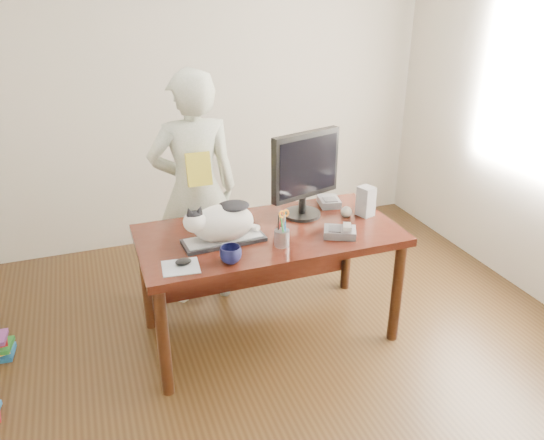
{
  "coord_description": "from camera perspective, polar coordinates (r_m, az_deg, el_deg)",
  "views": [
    {
      "loc": [
        -0.99,
        -2.17,
        2.17
      ],
      "look_at": [
        0.0,
        0.55,
        0.85
      ],
      "focal_mm": 35.0,
      "sensor_mm": 36.0,
      "label": 1
    }
  ],
  "objects": [
    {
      "name": "room",
      "position": [
        2.52,
        4.31,
        5.48
      ],
      "size": [
        4.5,
        4.5,
        4.5
      ],
      "color": "black",
      "rests_on": "ground"
    },
    {
      "name": "desk",
      "position": [
        3.4,
        -0.75,
        -2.96
      ],
      "size": [
        1.6,
        0.8,
        0.75
      ],
      "color": "black",
      "rests_on": "ground"
    },
    {
      "name": "keyboard",
      "position": [
        3.14,
        -5.2,
        -2.16
      ],
      "size": [
        0.49,
        0.21,
        0.03
      ],
      "rotation": [
        0.0,
        0.0,
        0.06
      ],
      "color": "black",
      "rests_on": "desk"
    },
    {
      "name": "cat",
      "position": [
        3.08,
        -5.54,
        -0.18
      ],
      "size": [
        0.47,
        0.26,
        0.27
      ],
      "rotation": [
        0.0,
        0.0,
        0.06
      ],
      "color": "white",
      "rests_on": "keyboard"
    },
    {
      "name": "monitor",
      "position": [
        3.36,
        3.6,
        5.37
      ],
      "size": [
        0.49,
        0.3,
        0.56
      ],
      "rotation": [
        0.0,
        0.0,
        0.29
      ],
      "color": "black",
      "rests_on": "desk"
    },
    {
      "name": "pen_cup",
      "position": [
        3.07,
        1.07,
        -1.71
      ],
      "size": [
        0.11,
        0.11,
        0.22
      ],
      "rotation": [
        0.0,
        0.0,
        0.32
      ],
      "color": "#9A9AA0",
      "rests_on": "desk"
    },
    {
      "name": "mousepad",
      "position": [
        2.91,
        -9.8,
        -5.0
      ],
      "size": [
        0.21,
        0.2,
        0.0
      ],
      "rotation": [
        0.0,
        0.0,
        -0.09
      ],
      "color": "#AFB5BC",
      "rests_on": "desk"
    },
    {
      "name": "mouse",
      "position": [
        2.92,
        -9.51,
        -4.43
      ],
      "size": [
        0.09,
        0.07,
        0.04
      ],
      "rotation": [
        0.0,
        0.0,
        -0.09
      ],
      "color": "black",
      "rests_on": "mousepad"
    },
    {
      "name": "coffee_mug",
      "position": [
        2.9,
        -4.47,
        -3.73
      ],
      "size": [
        0.16,
        0.16,
        0.1
      ],
      "primitive_type": "imported",
      "rotation": [
        0.0,
        0.0,
        1.13
      ],
      "color": "black",
      "rests_on": "desk"
    },
    {
      "name": "phone",
      "position": [
        3.22,
        7.38,
        -1.24
      ],
      "size": [
        0.23,
        0.21,
        0.09
      ],
      "rotation": [
        0.0,
        0.0,
        -0.46
      ],
      "color": "slate",
      "rests_on": "desk"
    },
    {
      "name": "speaker",
      "position": [
        3.51,
        10.06,
        2.0
      ],
      "size": [
        0.11,
        0.12,
        0.2
      ],
      "rotation": [
        0.0,
        0.0,
        0.31
      ],
      "color": "#9A999C",
      "rests_on": "desk"
    },
    {
      "name": "baseball",
      "position": [
        3.48,
        8.0,
        0.88
      ],
      "size": [
        0.07,
        0.07,
        0.07
      ],
      "rotation": [
        0.0,
        0.0,
        0.23
      ],
      "color": "beige",
      "rests_on": "desk"
    },
    {
      "name": "book_stack",
      "position": [
        3.45,
        -5.24,
        0.74
      ],
      "size": [
        0.25,
        0.23,
        0.08
      ],
      "rotation": [
        0.0,
        0.0,
        0.43
      ],
      "color": "#521A16",
      "rests_on": "desk"
    },
    {
      "name": "calculator",
      "position": [
        3.66,
        6.16,
        1.99
      ],
      "size": [
        0.16,
        0.2,
        0.05
      ],
      "rotation": [
        0.0,
        0.0,
        -0.2
      ],
      "color": "slate",
      "rests_on": "desk"
    },
    {
      "name": "person",
      "position": [
        3.69,
        -8.29,
        3.1
      ],
      "size": [
        0.62,
        0.41,
        1.67
      ],
      "primitive_type": "imported",
      "rotation": [
        0.0,
        0.0,
        3.12
      ],
      "color": "white",
      "rests_on": "ground"
    },
    {
      "name": "held_book",
      "position": [
        3.46,
        -7.89,
        5.43
      ],
      "size": [
        0.16,
        0.1,
        0.22
      ],
      "rotation": [
        0.0,
        0.0,
        -0.02
      ],
      "color": "yellow",
      "rests_on": "person"
    }
  ]
}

